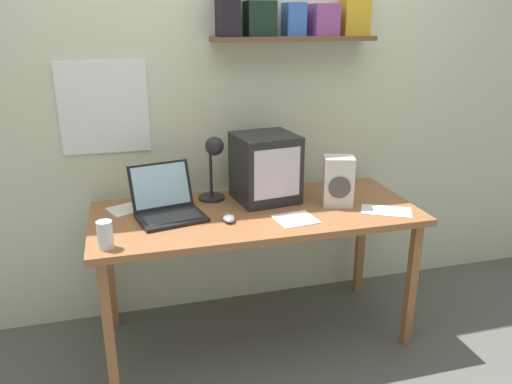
# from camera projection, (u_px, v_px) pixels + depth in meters

# --- Properties ---
(ground_plane) EXTENTS (12.00, 12.00, 0.00)m
(ground_plane) POSITION_uv_depth(u_px,v_px,m) (256.00, 333.00, 2.81)
(ground_plane) COLOR #575953
(back_wall) EXTENTS (5.60, 0.24, 2.60)m
(back_wall) POSITION_uv_depth(u_px,v_px,m) (236.00, 88.00, 2.78)
(back_wall) COLOR beige
(back_wall) RESTS_ON ground_plane
(corner_desk) EXTENTS (1.66, 0.71, 0.74)m
(corner_desk) POSITION_uv_depth(u_px,v_px,m) (256.00, 222.00, 2.59)
(corner_desk) COLOR #9A5F39
(corner_desk) RESTS_ON ground_plane
(crt_monitor) EXTENTS (0.35, 0.34, 0.36)m
(crt_monitor) POSITION_uv_depth(u_px,v_px,m) (265.00, 168.00, 2.66)
(crt_monitor) COLOR #232326
(crt_monitor) RESTS_ON corner_desk
(laptop) EXTENTS (0.37, 0.38, 0.24)m
(laptop) POSITION_uv_depth(u_px,v_px,m) (167.00, 203.00, 2.49)
(laptop) COLOR black
(laptop) RESTS_ON corner_desk
(desk_lamp) EXTENTS (0.14, 0.18, 0.36)m
(desk_lamp) POSITION_uv_depth(u_px,v_px,m) (214.00, 160.00, 2.62)
(desk_lamp) COLOR #232326
(desk_lamp) RESTS_ON corner_desk
(juice_glass) EXTENTS (0.07, 0.07, 0.12)m
(juice_glass) POSITION_uv_depth(u_px,v_px,m) (105.00, 236.00, 2.13)
(juice_glass) COLOR white
(juice_glass) RESTS_ON corner_desk
(space_heater) EXTENTS (0.18, 0.16, 0.26)m
(space_heater) POSITION_uv_depth(u_px,v_px,m) (338.00, 181.00, 2.60)
(space_heater) COLOR silver
(space_heater) RESTS_ON corner_desk
(computer_mouse) EXTENTS (0.06, 0.11, 0.03)m
(computer_mouse) POSITION_uv_depth(u_px,v_px,m) (229.00, 218.00, 2.43)
(computer_mouse) COLOR gray
(computer_mouse) RESTS_ON corner_desk
(loose_paper_near_monitor) EXTENTS (0.29, 0.24, 0.00)m
(loose_paper_near_monitor) POSITION_uv_depth(u_px,v_px,m) (386.00, 211.00, 2.55)
(loose_paper_near_monitor) COLOR white
(loose_paper_near_monitor) RESTS_ON corner_desk
(loose_paper_near_laptop) EXTENTS (0.21, 0.20, 0.00)m
(loose_paper_near_laptop) POSITION_uv_depth(u_px,v_px,m) (296.00, 219.00, 2.45)
(loose_paper_near_laptop) COLOR white
(loose_paper_near_laptop) RESTS_ON corner_desk
(printed_handout) EXTENTS (0.26, 0.23, 0.00)m
(printed_handout) POSITION_uv_depth(u_px,v_px,m) (130.00, 208.00, 2.59)
(printed_handout) COLOR white
(printed_handout) RESTS_ON corner_desk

